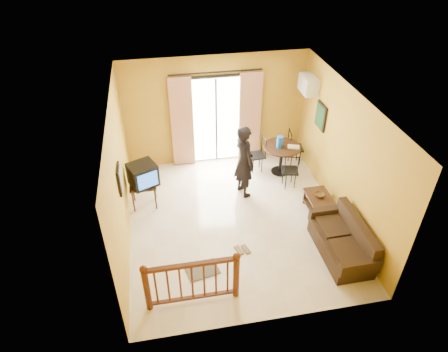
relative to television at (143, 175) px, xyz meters
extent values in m
plane|color=beige|center=(1.87, -0.90, -0.83)|extent=(5.00, 5.00, 0.00)
plane|color=white|center=(1.87, -0.90, 1.97)|extent=(5.00, 5.00, 0.00)
plane|color=#B78C23|center=(1.87, 1.60, 0.57)|extent=(4.50, 0.00, 4.50)
plane|color=#B78C23|center=(1.87, -3.40, 0.57)|extent=(4.50, 0.00, 4.50)
plane|color=#B78C23|center=(-0.38, -0.90, 0.57)|extent=(0.00, 5.00, 5.00)
plane|color=#B78C23|center=(4.12, -0.90, 0.57)|extent=(0.00, 5.00, 5.00)
cube|color=black|center=(1.87, 1.58, 0.32)|extent=(1.34, 0.03, 2.34)
cube|color=white|center=(1.87, 1.55, 0.32)|extent=(1.20, 0.04, 2.20)
cube|color=black|center=(1.87, 1.53, 0.32)|extent=(0.04, 0.02, 2.20)
cube|color=beige|center=(1.02, 1.50, 0.37)|extent=(0.55, 0.08, 2.35)
cube|color=beige|center=(2.72, 1.50, 0.37)|extent=(0.55, 0.08, 2.35)
cylinder|color=black|center=(1.87, 1.50, 1.59)|extent=(2.20, 0.04, 0.04)
cube|color=black|center=(-0.03, 0.00, -0.27)|extent=(0.58, 0.48, 0.04)
cylinder|color=black|center=(-0.27, -0.19, -0.55)|extent=(0.04, 0.04, 0.56)
cylinder|color=black|center=(0.21, -0.19, -0.55)|extent=(0.04, 0.04, 0.56)
cylinder|color=black|center=(-0.27, 0.20, -0.55)|extent=(0.04, 0.04, 0.56)
cylinder|color=black|center=(0.21, 0.20, -0.55)|extent=(0.04, 0.04, 0.56)
cube|color=black|center=(0.00, 0.00, 0.00)|extent=(0.71, 0.68, 0.50)
cube|color=blue|center=(0.10, -0.23, 0.00)|extent=(0.42, 0.19, 0.36)
cube|color=black|center=(-0.35, -1.10, 0.72)|extent=(0.04, 0.42, 0.52)
cube|color=#504C44|center=(-0.33, -1.10, 0.72)|extent=(0.01, 0.34, 0.44)
cylinder|color=black|center=(3.35, 0.70, -0.09)|extent=(0.91, 0.91, 0.04)
cylinder|color=black|center=(3.35, 0.70, -0.46)|extent=(0.08, 0.08, 0.74)
cylinder|color=black|center=(3.35, 0.70, -0.81)|extent=(0.44, 0.44, 0.03)
cylinder|color=blue|center=(3.27, 0.68, 0.07)|extent=(0.15, 0.15, 0.29)
cube|color=beige|center=(3.60, 0.60, -0.06)|extent=(0.32, 0.26, 0.02)
cube|color=white|center=(3.97, 1.05, 1.32)|extent=(0.30, 0.60, 0.40)
cube|color=gray|center=(3.82, 1.05, 1.32)|extent=(0.02, 0.56, 0.36)
cube|color=black|center=(4.09, 0.40, 0.82)|extent=(0.04, 0.50, 0.60)
cube|color=black|center=(4.06, 0.40, 0.82)|extent=(0.01, 0.42, 0.52)
cube|color=black|center=(3.72, -1.01, -0.45)|extent=(0.50, 0.91, 0.04)
cube|color=black|center=(3.72, -1.01, -0.71)|extent=(0.46, 0.87, 0.03)
cube|color=black|center=(3.52, -1.41, -0.64)|extent=(0.05, 0.05, 0.38)
cube|color=black|center=(3.92, -1.41, -0.64)|extent=(0.05, 0.05, 0.38)
cube|color=black|center=(3.52, -0.60, -0.64)|extent=(0.05, 0.05, 0.38)
cube|color=black|center=(3.92, -0.60, -0.64)|extent=(0.05, 0.05, 0.38)
imported|color=brown|center=(3.72, -0.90, -0.39)|extent=(0.25, 0.25, 0.07)
cube|color=black|center=(3.67, -2.20, -0.64)|extent=(0.76, 1.51, 0.38)
cube|color=black|center=(3.95, -2.20, -0.31)|extent=(0.18, 1.51, 0.52)
cube|color=black|center=(3.67, -2.93, -0.43)|extent=(0.75, 0.16, 0.28)
cube|color=black|center=(3.67, -1.46, -0.43)|extent=(0.75, 0.16, 0.28)
cube|color=black|center=(3.62, -2.53, -0.42)|extent=(0.52, 0.62, 0.09)
cube|color=black|center=(3.62, -1.87, -0.42)|extent=(0.52, 0.62, 0.09)
imported|color=black|center=(2.24, 0.04, 0.05)|extent=(0.60, 0.74, 1.76)
cylinder|color=#471E0F|center=(-0.03, -2.80, -0.37)|extent=(0.11, 0.11, 0.92)
cylinder|color=#471E0F|center=(1.47, -2.80, -0.37)|extent=(0.11, 0.11, 0.92)
sphere|color=#471E0F|center=(-0.03, -2.80, 0.14)|extent=(0.13, 0.13, 0.13)
sphere|color=#471E0F|center=(1.47, -2.80, 0.14)|extent=(0.13, 0.13, 0.13)
cube|color=#471E0F|center=(0.72, -2.80, 0.09)|extent=(1.55, 0.08, 0.06)
cube|color=#471E0F|center=(0.72, -2.80, -0.73)|extent=(1.55, 0.06, 0.05)
cube|color=#4E4B3F|center=(0.96, -2.15, -0.82)|extent=(0.67, 0.52, 0.02)
cube|color=brown|center=(1.75, -1.79, -0.81)|extent=(0.17, 0.27, 0.03)
cube|color=brown|center=(1.89, -1.79, -0.81)|extent=(0.17, 0.27, 0.03)
camera|label=1|loc=(0.44, -7.19, 4.98)|focal=32.00mm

